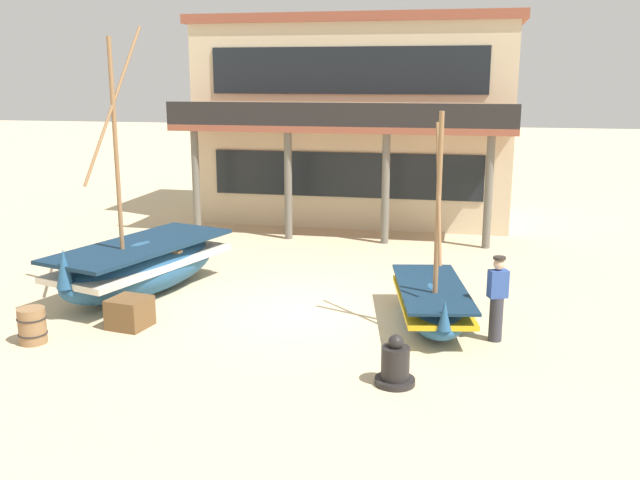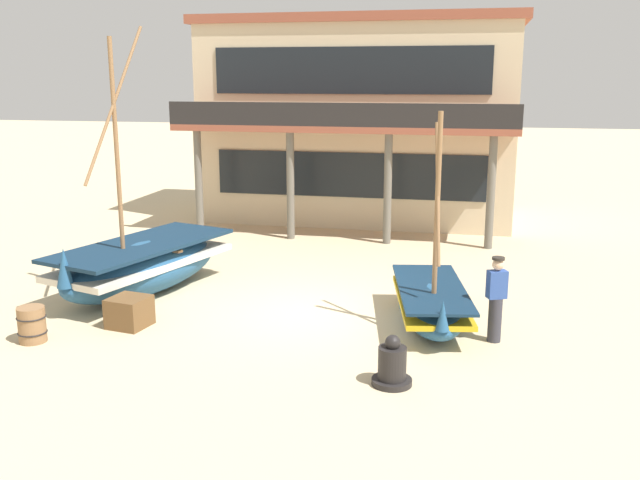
{
  "view_description": "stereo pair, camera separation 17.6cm",
  "coord_description": "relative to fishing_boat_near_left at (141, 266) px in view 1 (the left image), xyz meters",
  "views": [
    {
      "loc": [
        3.16,
        -14.18,
        5.01
      ],
      "look_at": [
        0.0,
        1.0,
        1.4
      ],
      "focal_mm": 39.48,
      "sensor_mm": 36.0,
      "label": 1
    },
    {
      "loc": [
        3.33,
        -14.15,
        5.01
      ],
      "look_at": [
        0.0,
        1.0,
        1.4
      ],
      "focal_mm": 39.48,
      "sensor_mm": 36.0,
      "label": 2
    }
  ],
  "objects": [
    {
      "name": "ground_plane",
      "position": [
        4.22,
        -0.6,
        -0.67
      ],
      "size": [
        120.0,
        120.0,
        0.0
      ],
      "primitive_type": "plane",
      "color": "#CCB78E"
    },
    {
      "name": "fishing_boat_near_left",
      "position": [
        0.0,
        0.0,
        0.0
      ],
      "size": [
        3.18,
        5.05,
        6.11
      ],
      "color": "#23517A",
      "rests_on": "ground"
    },
    {
      "name": "fishing_boat_centre_large",
      "position": [
        6.81,
        -0.77,
        -0.2
      ],
      "size": [
        1.95,
        3.7,
        4.38
      ],
      "color": "#23517A",
      "rests_on": "ground"
    },
    {
      "name": "fisherman_by_hull",
      "position": [
        8.09,
        -1.47,
        0.16
      ],
      "size": [
        0.42,
        0.34,
        1.68
      ],
      "color": "#33333D",
      "rests_on": "ground"
    },
    {
      "name": "capstan_winch",
      "position": [
        6.38,
        -3.86,
        -0.34
      ],
      "size": [
        0.68,
        0.68,
        0.87
      ],
      "color": "black",
      "rests_on": "ground"
    },
    {
      "name": "wooden_barrel",
      "position": [
        -0.64,
        -3.41,
        -0.32
      ],
      "size": [
        0.56,
        0.56,
        0.7
      ],
      "color": "olive",
      "rests_on": "ground"
    },
    {
      "name": "cargo_crate",
      "position": [
        0.79,
        -2.22,
        -0.36
      ],
      "size": [
        0.86,
        0.86,
        0.62
      ],
      "primitive_type": "cube",
      "rotation": [
        0.0,
        0.0,
        1.41
      ],
      "color": "brown",
      "rests_on": "ground"
    },
    {
      "name": "harbor_building_main",
      "position": [
        3.5,
        10.46,
        2.84
      ],
      "size": [
        11.09,
        7.16,
        7.01
      ],
      "color": "beige",
      "rests_on": "ground"
    }
  ]
}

